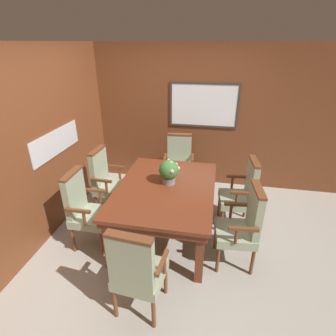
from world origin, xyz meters
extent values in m
plane|color=#A39E93|center=(0.00, 0.00, 0.00)|extent=(14.00, 14.00, 0.00)
cube|color=brown|center=(0.00, 1.82, 1.23)|extent=(7.20, 0.06, 2.45)
cube|color=white|center=(0.34, 1.78, 1.47)|extent=(1.10, 0.01, 0.69)
cube|color=#38332D|center=(0.34, 1.77, 1.83)|extent=(1.17, 0.02, 0.04)
cube|color=#38332D|center=(0.34, 1.77, 1.10)|extent=(1.17, 0.02, 0.04)
cube|color=#38332D|center=(-0.23, 1.77, 1.47)|extent=(0.04, 0.02, 0.69)
cube|color=#38332D|center=(0.91, 1.77, 1.47)|extent=(0.03, 0.02, 0.69)
cube|color=brown|center=(-1.59, 0.00, 1.23)|extent=(0.06, 7.20, 2.45)
cube|color=silver|center=(-1.55, 0.29, 1.20)|extent=(0.01, 1.08, 0.34)
cube|color=maroon|center=(-0.52, -0.57, 0.35)|extent=(0.09, 0.09, 0.70)
cube|color=maroon|center=(0.52, -0.57, 0.35)|extent=(0.09, 0.09, 0.70)
cube|color=maroon|center=(-0.52, 0.91, 0.35)|extent=(0.09, 0.09, 0.70)
cube|color=maroon|center=(0.52, 0.91, 0.35)|extent=(0.09, 0.09, 0.70)
cube|color=maroon|center=(0.00, 0.17, 0.65)|extent=(1.19, 1.63, 0.09)
cube|color=maroon|center=(0.00, 0.17, 0.72)|extent=(1.25, 1.69, 0.04)
cylinder|color=brown|center=(-0.18, 1.08, 0.18)|extent=(0.04, 0.04, 0.36)
cylinder|color=brown|center=(0.21, 1.12, 0.18)|extent=(0.04, 0.04, 0.36)
cylinder|color=brown|center=(-0.22, 1.47, 0.18)|extent=(0.04, 0.04, 0.36)
cylinder|color=brown|center=(0.17, 1.51, 0.18)|extent=(0.04, 0.04, 0.36)
cube|color=#93A384|center=(0.00, 1.30, 0.42)|extent=(0.49, 0.49, 0.11)
cube|color=#93A384|center=(-0.02, 1.48, 0.74)|extent=(0.42, 0.12, 0.53)
cube|color=brown|center=(-0.02, 1.48, 1.02)|extent=(0.42, 0.13, 0.03)
cylinder|color=brown|center=(-0.23, 1.24, 0.57)|extent=(0.04, 0.04, 0.20)
cube|color=brown|center=(-0.24, 1.31, 0.67)|extent=(0.07, 0.32, 0.04)
cylinder|color=brown|center=(0.23, 1.29, 0.57)|extent=(0.04, 0.04, 0.20)
cube|color=brown|center=(0.23, 1.35, 0.67)|extent=(0.07, 0.32, 0.04)
cylinder|color=brown|center=(-0.69, -0.41, 0.18)|extent=(0.04, 0.04, 0.36)
cylinder|color=brown|center=(-0.70, -0.02, 0.18)|extent=(0.04, 0.04, 0.36)
cylinder|color=brown|center=(-1.08, -0.41, 0.18)|extent=(0.04, 0.04, 0.36)
cylinder|color=brown|center=(-1.09, -0.02, 0.18)|extent=(0.04, 0.04, 0.36)
cube|color=#93A384|center=(-0.89, -0.21, 0.42)|extent=(0.46, 0.46, 0.11)
cube|color=#93A384|center=(-1.08, -0.22, 0.74)|extent=(0.09, 0.42, 0.53)
cube|color=brown|center=(-1.08, -0.22, 1.02)|extent=(0.09, 0.42, 0.03)
cylinder|color=brown|center=(-0.86, -0.45, 0.57)|extent=(0.04, 0.04, 0.20)
cube|color=brown|center=(-0.92, -0.45, 0.67)|extent=(0.32, 0.04, 0.04)
cylinder|color=brown|center=(-0.86, 0.02, 0.57)|extent=(0.04, 0.04, 0.20)
cube|color=brown|center=(-0.93, 0.02, 0.67)|extent=(0.32, 0.04, 0.04)
cylinder|color=brown|center=(0.69, -0.02, 0.18)|extent=(0.04, 0.04, 0.36)
cylinder|color=brown|center=(0.72, -0.41, 0.18)|extent=(0.04, 0.04, 0.36)
cylinder|color=brown|center=(1.07, 0.01, 0.18)|extent=(0.04, 0.04, 0.36)
cylinder|color=brown|center=(1.11, -0.37, 0.18)|extent=(0.04, 0.04, 0.36)
cube|color=#93A384|center=(0.90, -0.20, 0.42)|extent=(0.49, 0.49, 0.11)
cube|color=#93A384|center=(1.08, -0.18, 0.74)|extent=(0.12, 0.42, 0.53)
cube|color=brown|center=(1.08, -0.18, 1.02)|extent=(0.13, 0.42, 0.03)
cylinder|color=brown|center=(0.84, 0.03, 0.57)|extent=(0.04, 0.04, 0.20)
cube|color=brown|center=(0.91, 0.04, 0.67)|extent=(0.32, 0.07, 0.04)
cylinder|color=brown|center=(0.89, -0.43, 0.57)|extent=(0.04, 0.04, 0.20)
cube|color=brown|center=(0.96, -0.43, 0.67)|extent=(0.32, 0.07, 0.04)
cylinder|color=brown|center=(0.72, 0.72, 0.18)|extent=(0.04, 0.04, 0.36)
cylinder|color=brown|center=(0.76, 0.33, 0.18)|extent=(0.04, 0.04, 0.36)
cylinder|color=brown|center=(1.11, 0.76, 0.18)|extent=(0.04, 0.04, 0.36)
cylinder|color=brown|center=(1.15, 0.37, 0.18)|extent=(0.04, 0.04, 0.36)
cube|color=#93A384|center=(0.94, 0.54, 0.42)|extent=(0.49, 0.49, 0.11)
cube|color=#93A384|center=(1.12, 0.56, 0.74)|extent=(0.12, 0.42, 0.53)
cube|color=brown|center=(1.12, 0.56, 1.02)|extent=(0.13, 0.42, 0.03)
cylinder|color=brown|center=(0.88, 0.77, 0.57)|extent=(0.04, 0.04, 0.20)
cube|color=brown|center=(0.95, 0.78, 0.67)|extent=(0.32, 0.07, 0.04)
cylinder|color=brown|center=(0.92, 0.31, 0.57)|extent=(0.04, 0.04, 0.20)
cube|color=brown|center=(0.99, 0.31, 0.67)|extent=(0.32, 0.07, 0.04)
cylinder|color=brown|center=(0.19, -0.81, 0.18)|extent=(0.04, 0.04, 0.36)
cylinder|color=brown|center=(-0.20, -0.77, 0.18)|extent=(0.04, 0.04, 0.36)
cylinder|color=brown|center=(0.16, -1.20, 0.18)|extent=(0.04, 0.04, 0.36)
cylinder|color=brown|center=(-0.23, -1.16, 0.18)|extent=(0.04, 0.04, 0.36)
cube|color=#93A384|center=(-0.02, -0.98, 0.42)|extent=(0.49, 0.49, 0.11)
cube|color=#93A384|center=(-0.04, -1.17, 0.74)|extent=(0.42, 0.12, 0.53)
cube|color=brown|center=(-0.04, -1.17, 1.02)|extent=(0.42, 0.12, 0.03)
cylinder|color=brown|center=(0.22, -0.97, 0.57)|extent=(0.04, 0.04, 0.20)
cube|color=brown|center=(0.21, -1.04, 0.67)|extent=(0.06, 0.32, 0.04)
cylinder|color=brown|center=(-0.25, -0.93, 0.57)|extent=(0.04, 0.04, 0.20)
cube|color=brown|center=(-0.26, -1.00, 0.67)|extent=(0.06, 0.32, 0.04)
cylinder|color=brown|center=(-0.73, 0.32, 0.18)|extent=(0.04, 0.04, 0.36)
cylinder|color=brown|center=(-0.71, 0.71, 0.18)|extent=(0.04, 0.04, 0.36)
cylinder|color=brown|center=(-1.12, 0.34, 0.18)|extent=(0.04, 0.04, 0.36)
cylinder|color=brown|center=(-1.10, 0.73, 0.18)|extent=(0.04, 0.04, 0.36)
cube|color=#93A384|center=(-0.91, 0.53, 0.42)|extent=(0.47, 0.47, 0.11)
cube|color=#93A384|center=(-1.10, 0.54, 0.74)|extent=(0.10, 0.42, 0.53)
cube|color=brown|center=(-1.10, 0.54, 1.02)|extent=(0.11, 0.42, 0.03)
cylinder|color=brown|center=(-0.89, 0.29, 0.57)|extent=(0.04, 0.04, 0.20)
cube|color=brown|center=(-0.96, 0.30, 0.67)|extent=(0.32, 0.05, 0.04)
cylinder|color=brown|center=(-0.87, 0.76, 0.57)|extent=(0.04, 0.04, 0.20)
cube|color=brown|center=(-0.93, 0.76, 0.67)|extent=(0.32, 0.05, 0.04)
cylinder|color=gray|center=(0.02, 0.27, 0.79)|extent=(0.17, 0.17, 0.09)
cylinder|color=gray|center=(0.02, 0.27, 0.82)|extent=(0.18, 0.18, 0.02)
sphere|color=#387033|center=(0.02, 0.27, 0.94)|extent=(0.26, 0.26, 0.26)
sphere|color=pink|center=(0.08, 0.16, 0.97)|extent=(0.06, 0.06, 0.06)
sphere|color=#E69083|center=(0.05, 0.39, 0.96)|extent=(0.04, 0.04, 0.04)
sphere|color=#FB9486|center=(-0.04, 0.38, 0.94)|extent=(0.05, 0.05, 0.05)
sphere|color=#EEA49B|center=(0.11, 0.34, 1.00)|extent=(0.04, 0.04, 0.04)
sphere|color=pink|center=(0.01, 0.33, 1.04)|extent=(0.04, 0.04, 0.04)
sphere|color=pink|center=(0.05, 0.25, 1.06)|extent=(0.04, 0.04, 0.04)
sphere|color=#FBA585|center=(0.09, 0.37, 0.95)|extent=(0.04, 0.04, 0.04)
sphere|color=pink|center=(0.14, 0.29, 0.96)|extent=(0.05, 0.05, 0.05)
sphere|color=#E59E99|center=(-0.10, 0.27, 0.94)|extent=(0.05, 0.05, 0.05)
camera|label=1|loc=(0.59, -2.73, 2.44)|focal=28.00mm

